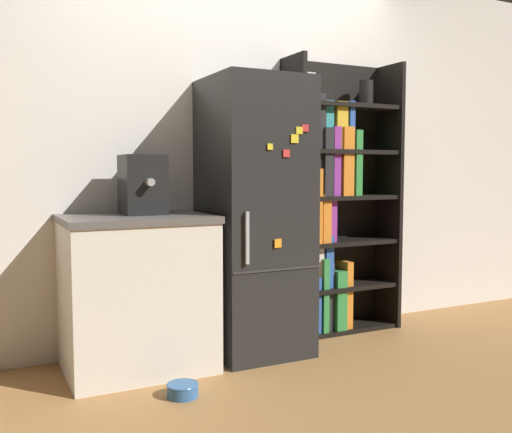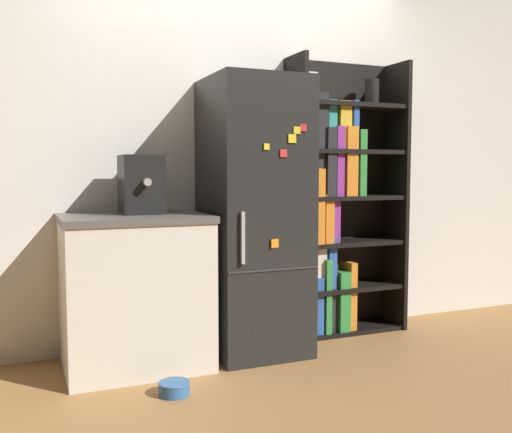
{
  "view_description": "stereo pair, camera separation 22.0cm",
  "coord_description": "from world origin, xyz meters",
  "px_view_note": "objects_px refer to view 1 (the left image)",
  "views": [
    {
      "loc": [
        -1.59,
        -3.09,
        1.15
      ],
      "look_at": [
        0.02,
        0.15,
        0.86
      ],
      "focal_mm": 40.0,
      "sensor_mm": 36.0,
      "label": 1
    },
    {
      "loc": [
        -1.39,
        -3.18,
        1.15
      ],
      "look_at": [
        0.02,
        0.15,
        0.86
      ],
      "focal_mm": 40.0,
      "sensor_mm": 36.0,
      "label": 2
    }
  ],
  "objects_px": {
    "bookshelf": "(327,206)",
    "pet_bowl": "(183,389)",
    "espresso_machine": "(143,185)",
    "refrigerator": "(254,217)"
  },
  "relations": [
    {
      "from": "bookshelf",
      "to": "pet_bowl",
      "type": "xyz_separation_m",
      "value": [
        -1.33,
        -0.7,
        -0.87
      ]
    },
    {
      "from": "bookshelf",
      "to": "espresso_machine",
      "type": "relative_size",
      "value": 5.56
    },
    {
      "from": "refrigerator",
      "to": "espresso_machine",
      "type": "distance_m",
      "value": 0.73
    },
    {
      "from": "bookshelf",
      "to": "espresso_machine",
      "type": "bearing_deg",
      "value": -174.77
    },
    {
      "from": "refrigerator",
      "to": "espresso_machine",
      "type": "bearing_deg",
      "value": 175.71
    },
    {
      "from": "bookshelf",
      "to": "espresso_machine",
      "type": "distance_m",
      "value": 1.38
    },
    {
      "from": "espresso_machine",
      "to": "pet_bowl",
      "type": "bearing_deg",
      "value": -86.43
    },
    {
      "from": "bookshelf",
      "to": "espresso_machine",
      "type": "xyz_separation_m",
      "value": [
        -1.37,
        -0.13,
        0.17
      ]
    },
    {
      "from": "refrigerator",
      "to": "bookshelf",
      "type": "height_order",
      "value": "bookshelf"
    },
    {
      "from": "bookshelf",
      "to": "refrigerator",
      "type": "bearing_deg",
      "value": -165.1
    }
  ]
}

